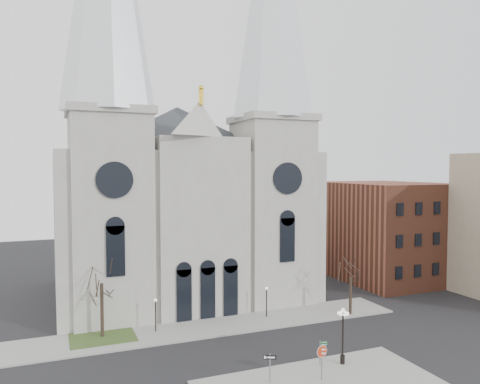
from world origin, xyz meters
name	(u,v)px	position (x,y,z in m)	size (l,w,h in m)	color
ground	(260,370)	(0.00, 0.00, 0.00)	(160.00, 160.00, 0.00)	black
sidewalk_far	(215,326)	(0.00, 11.00, 0.07)	(40.00, 6.00, 0.14)	gray
grass_patch	(102,337)	(-11.00, 12.00, 0.09)	(6.00, 5.00, 0.18)	#364D21
cathedral	(184,149)	(0.00, 22.86, 18.48)	(33.00, 26.66, 54.00)	#9A978F
bg_building_brick	(384,230)	(30.00, 22.00, 7.00)	(14.00, 18.00, 14.00)	brown
tree_left	(102,280)	(-11.00, 12.00, 5.58)	(3.20, 3.20, 7.50)	black
tree_right	(351,275)	(15.00, 9.00, 4.47)	(3.20, 3.20, 6.00)	black
ped_lamp_left	(156,309)	(-6.00, 11.50, 2.33)	(0.32, 0.32, 3.26)	black
ped_lamp_right	(267,297)	(6.00, 11.50, 2.33)	(0.32, 0.32, 3.26)	black
stop_sign	(322,355)	(3.48, -3.64, 2.05)	(0.94, 0.28, 2.70)	slate
globe_lamp	(343,329)	(6.65, -1.73, 3.04)	(1.23, 1.23, 4.62)	black
one_way_sign	(270,363)	(-0.36, -2.61, 1.64)	(0.91, 0.43, 2.22)	slate
street_name_sign	(321,351)	(4.80, -1.41, 1.37)	(0.65, 0.16, 2.06)	slate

